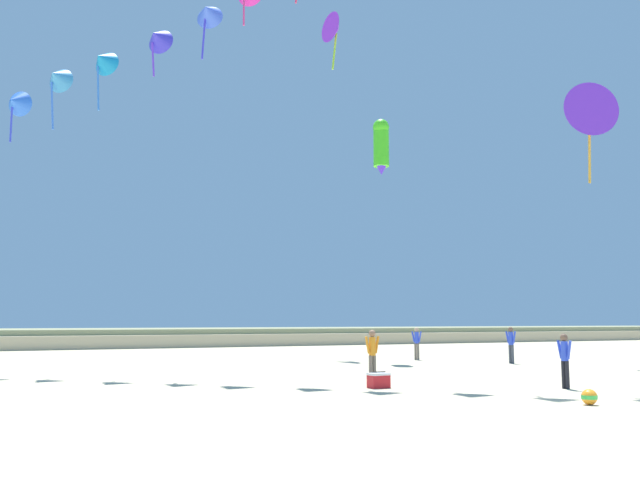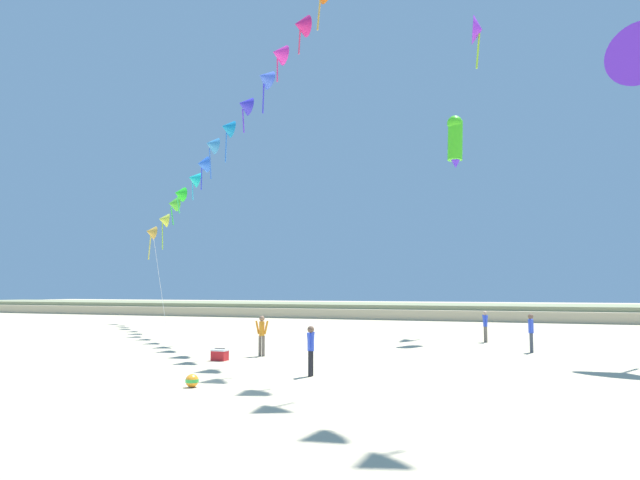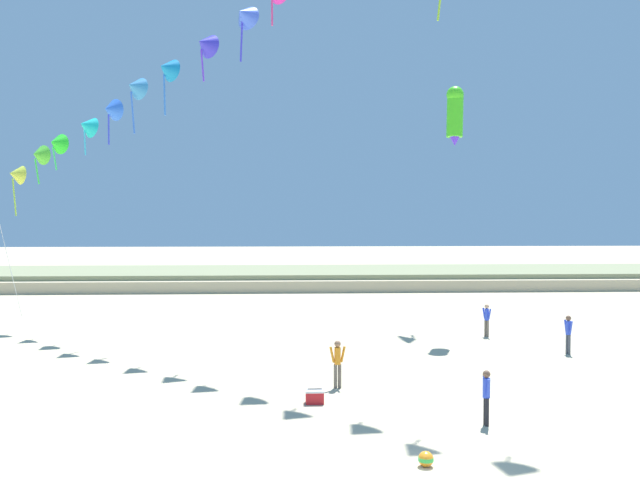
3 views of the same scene
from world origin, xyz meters
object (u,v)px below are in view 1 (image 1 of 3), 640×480
at_px(person_mid_center, 372,352).
at_px(large_kite_mid_trail, 381,144).
at_px(large_kite_high_solo, 588,112).
at_px(beach_ball, 589,397).
at_px(person_near_right, 565,357).
at_px(large_kite_outer_drift, 334,29).
at_px(beach_cooler, 379,380).
at_px(person_near_left, 511,342).
at_px(person_far_left, 417,341).

bearing_deg(person_mid_center, large_kite_mid_trail, 57.74).
xyz_separation_m(person_mid_center, large_kite_high_solo, (14.74, 4.48, 11.07)).
distance_m(person_mid_center, beach_ball, 7.47).
height_order(person_near_right, large_kite_outer_drift, large_kite_outer_drift).
bearing_deg(beach_ball, person_mid_center, 101.74).
height_order(person_near_right, beach_cooler, person_near_right).
bearing_deg(beach_ball, beach_cooler, 113.37).
bearing_deg(large_kite_mid_trail, person_mid_center, -122.26).
xyz_separation_m(person_near_left, large_kite_mid_trail, (-3.63, 5.10, 9.93)).
xyz_separation_m(person_mid_center, beach_cooler, (-0.85, -1.83, -0.72)).
relative_size(person_near_right, beach_ball, 4.25).
distance_m(person_far_left, beach_cooler, 14.36).
relative_size(person_near_right, large_kite_mid_trail, 0.53).
relative_size(person_near_right, person_far_left, 0.97).
bearing_deg(beach_cooler, person_far_left, 52.23).
height_order(person_near_left, person_near_right, person_near_left).
bearing_deg(person_near_right, person_mid_center, 131.73).
relative_size(person_far_left, large_kite_outer_drift, 0.43).
relative_size(person_far_left, beach_cooler, 2.74).
height_order(person_near_left, large_kite_mid_trail, large_kite_mid_trail).
bearing_deg(beach_ball, person_near_right, 52.47).
distance_m(large_kite_high_solo, beach_cooler, 20.54).
bearing_deg(beach_cooler, person_mid_center, 65.15).
distance_m(person_mid_center, beach_cooler, 2.14).
bearing_deg(person_near_left, person_far_left, 117.45).
bearing_deg(beach_ball, person_far_left, 69.06).
height_order(large_kite_mid_trail, beach_cooler, large_kite_mid_trail).
relative_size(person_near_right, large_kite_outer_drift, 0.42).
relative_size(person_near_right, large_kite_high_solo, 0.32).
bearing_deg(large_kite_outer_drift, large_kite_mid_trail, -96.41).
bearing_deg(person_near_right, beach_ball, -127.53).
xyz_separation_m(person_far_left, large_kite_mid_trail, (-1.41, 0.83, 9.96)).
xyz_separation_m(person_near_left, person_far_left, (-2.22, 4.27, -0.03)).
distance_m(person_far_left, large_kite_mid_trail, 10.10).
distance_m(large_kite_mid_trail, large_kite_outer_drift, 11.43).
height_order(large_kite_high_solo, large_kite_outer_drift, large_kite_outer_drift).
relative_size(large_kite_mid_trail, large_kite_outer_drift, 0.80).
height_order(person_mid_center, large_kite_high_solo, large_kite_high_solo).
bearing_deg(beach_cooler, large_kite_mid_trail, 58.79).
bearing_deg(large_kite_mid_trail, large_kite_high_solo, -35.49).
bearing_deg(large_kite_outer_drift, large_kite_high_solo, -59.63).
xyz_separation_m(person_near_left, beach_ball, (-8.64, -12.52, -0.76)).
distance_m(person_far_left, large_kite_high_solo, 13.95).
distance_m(person_mid_center, person_far_left, 12.39).
relative_size(person_near_left, person_far_left, 1.03).
relative_size(person_near_left, large_kite_high_solo, 0.34).
bearing_deg(person_mid_center, large_kite_outer_drift, 67.00).
relative_size(person_mid_center, beach_cooler, 2.80).
xyz_separation_m(large_kite_mid_trail, beach_cooler, (-7.37, -12.16, -10.67)).
bearing_deg(beach_ball, large_kite_high_solo, 41.64).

